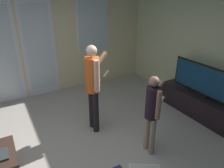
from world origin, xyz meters
The scene contains 8 objects.
ground_plane centered at (0.00, 0.00, -0.01)m, with size 5.93×5.19×0.02m, color #AFA49C.
wall_back_with_doors centered at (0.03, 2.56, 1.29)m, with size 5.93×0.09×2.64m.
wall_right_plain centered at (2.94, 0.00, 1.30)m, with size 0.06×5.19×2.61m.
tv_stand centered at (2.64, 0.06, 0.22)m, with size 0.42×1.62×0.44m.
flat_screen_tv centered at (2.64, 0.06, 0.75)m, with size 0.08×1.23×0.62m.
person_adult centered at (0.64, 0.60, 0.92)m, with size 0.52×0.41×1.53m.
person_child centered at (1.12, -0.35, 0.75)m, with size 0.44×0.34×1.25m.
loose_keyboard centered at (0.83, -0.62, 0.01)m, with size 0.44×0.35×0.02m.
Camera 1 is at (-0.68, -2.34, 2.29)m, focal length 33.87 mm.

